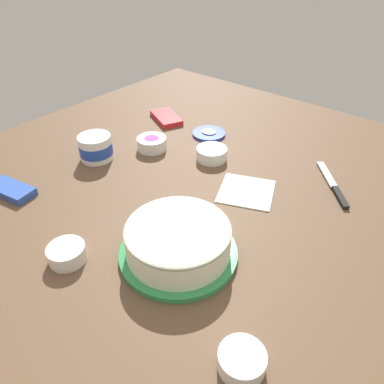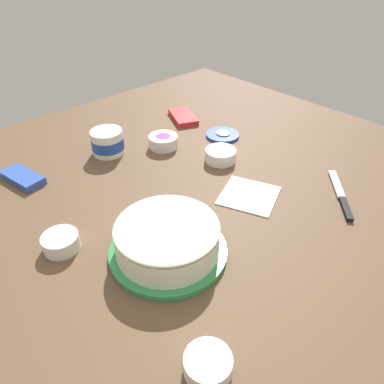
{
  "view_description": "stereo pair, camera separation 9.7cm",
  "coord_description": "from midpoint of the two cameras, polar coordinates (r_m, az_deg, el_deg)",
  "views": [
    {
      "loc": [
        0.56,
        -0.7,
        0.61
      ],
      "look_at": [
        0.06,
        -0.09,
        0.04
      ],
      "focal_mm": 33.81,
      "sensor_mm": 36.0,
      "label": 1
    },
    {
      "loc": [
        0.63,
        -0.63,
        0.61
      ],
      "look_at": [
        0.06,
        -0.09,
        0.04
      ],
      "focal_mm": 33.81,
      "sensor_mm": 36.0,
      "label": 2
    }
  ],
  "objects": [
    {
      "name": "frosted_cake",
      "position": [
        0.82,
        -0.48,
        -7.6
      ],
      "size": [
        0.27,
        0.27,
        0.09
      ],
      "color": "#339351",
      "rests_on": "ground_plane"
    },
    {
      "name": "sprinkle_bowl_pink",
      "position": [
        0.67,
        7.11,
        -25.6
      ],
      "size": [
        0.08,
        0.08,
        0.04
      ],
      "color": "white",
      "rests_on": "ground_plane"
    },
    {
      "name": "frosting_tub_lid",
      "position": [
        1.33,
        6.96,
        8.9
      ],
      "size": [
        0.12,
        0.12,
        0.02
      ],
      "color": "#233DAD",
      "rests_on": "ground_plane"
    },
    {
      "name": "sprinkle_bowl_yellow",
      "position": [
        0.88,
        -17.06,
        -7.67
      ],
      "size": [
        0.09,
        0.09,
        0.04
      ],
      "color": "white",
      "rests_on": "ground_plane"
    },
    {
      "name": "candy_box_lower",
      "position": [
        1.45,
        0.55,
        11.72
      ],
      "size": [
        0.17,
        0.14,
        0.02
      ],
      "primitive_type": "cube",
      "rotation": [
        0.0,
        0.0,
        -0.43
      ],
      "color": "red",
      "rests_on": "ground_plane"
    },
    {
      "name": "sprinkle_bowl_rainbow",
      "position": [
        1.24,
        -2.31,
        8.04
      ],
      "size": [
        0.1,
        0.1,
        0.04
      ],
      "color": "white",
      "rests_on": "ground_plane"
    },
    {
      "name": "paper_napkin",
      "position": [
        1.03,
        11.65,
        -0.55
      ],
      "size": [
        0.2,
        0.2,
        0.01
      ],
      "primitive_type": "cube",
      "rotation": [
        0.0,
        0.0,
        0.4
      ],
      "color": "white",
      "rests_on": "ground_plane"
    },
    {
      "name": "spreading_knife",
      "position": [
        1.1,
        24.95,
        -0.96
      ],
      "size": [
        0.17,
        0.19,
        0.01
      ],
      "color": "silver",
      "rests_on": "ground_plane"
    },
    {
      "name": "sprinkle_bowl_orange",
      "position": [
        1.17,
        6.91,
        5.78
      ],
      "size": [
        0.1,
        0.1,
        0.04
      ],
      "color": "white",
      "rests_on": "ground_plane"
    },
    {
      "name": "ground_plane",
      "position": [
        1.08,
        4.16,
        1.65
      ],
      "size": [
        1.54,
        1.54,
        0.0
      ],
      "primitive_type": "plane",
      "color": "brown"
    },
    {
      "name": "frosting_tub",
      "position": [
        1.22,
        -10.97,
        7.73
      ],
      "size": [
        0.11,
        0.11,
        0.08
      ],
      "color": "white",
      "rests_on": "ground_plane"
    },
    {
      "name": "candy_box_upper",
      "position": [
        1.17,
        -23.06,
        2.05
      ],
      "size": [
        0.15,
        0.09,
        0.02
      ],
      "primitive_type": "cube",
      "rotation": [
        0.0,
        0.0,
        0.19
      ],
      "color": "#2D51B2",
      "rests_on": "ground_plane"
    }
  ]
}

